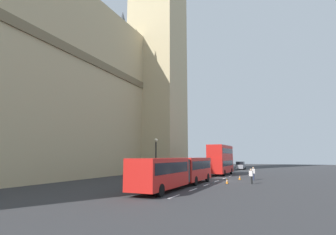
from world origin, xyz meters
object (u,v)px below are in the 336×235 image
object	(u,v)px
pedestrian_near_cones	(251,176)
articulated_bus	(178,169)
pedestrian_by_kerb	(253,173)
double_decker_bus	(221,159)
traffic_cone_west	(227,181)
street_lamp	(156,156)
traffic_cone_middle	(240,178)
sedan_lead	(241,166)

from	to	relation	value
pedestrian_near_cones	articulated_bus	bearing A→B (deg)	133.98
pedestrian_near_cones	pedestrian_by_kerb	bearing A→B (deg)	3.36
articulated_bus	pedestrian_by_kerb	size ratio (longest dim) A/B	9.62
articulated_bus	pedestrian_by_kerb	xyz separation A→B (m)	(11.35, -6.06, -0.83)
pedestrian_by_kerb	double_decker_bus	bearing A→B (deg)	36.55
articulated_bus	pedestrian_near_cones	world-z (taller)	articulated_bus
traffic_cone_west	street_lamp	bearing A→B (deg)	98.69
double_decker_bus	pedestrian_near_cones	xyz separation A→B (m)	(-13.38, -6.37, -1.80)
traffic_cone_middle	street_lamp	size ratio (longest dim) A/B	0.11
articulated_bus	double_decker_bus	distance (m)	19.55
sedan_lead	street_lamp	size ratio (longest dim) A/B	0.83
street_lamp	pedestrian_near_cones	bearing A→B (deg)	-78.54
double_decker_bus	traffic_cone_west	world-z (taller)	double_decker_bus
double_decker_bus	pedestrian_near_cones	world-z (taller)	double_decker_bus
pedestrian_near_cones	pedestrian_by_kerb	world-z (taller)	same
double_decker_bus	pedestrian_near_cones	size ratio (longest dim) A/B	5.45
articulated_bus	pedestrian_near_cones	distance (m)	8.88
street_lamp	pedestrian_by_kerb	distance (m)	13.08
pedestrian_near_cones	pedestrian_by_kerb	xyz separation A→B (m)	(5.21, 0.31, 0.00)
articulated_bus	sedan_lead	xyz separation A→B (m)	(39.72, -0.19, -0.83)
street_lamp	traffic_cone_middle	bearing A→B (deg)	-51.49
street_lamp	pedestrian_near_cones	world-z (taller)	street_lamp
traffic_cone_middle	street_lamp	xyz separation A→B (m)	(-7.04, 8.85, 2.77)
sedan_lead	street_lamp	bearing A→B (deg)	172.52
articulated_bus	sedan_lead	bearing A→B (deg)	-0.28
sedan_lead	traffic_cone_middle	distance (m)	29.05
sedan_lead	pedestrian_near_cones	size ratio (longest dim) A/B	2.60
double_decker_bus	street_lamp	size ratio (longest dim) A/B	1.75
traffic_cone_middle	pedestrian_by_kerb	distance (m)	1.86
double_decker_bus	street_lamp	world-z (taller)	street_lamp
sedan_lead	pedestrian_by_kerb	world-z (taller)	sedan_lead
double_decker_bus	traffic_cone_middle	bearing A→B (deg)	-153.04
traffic_cone_middle	pedestrian_near_cones	size ratio (longest dim) A/B	0.34
sedan_lead	articulated_bus	bearing A→B (deg)	179.72
sedan_lead	street_lamp	distance (m)	36.16
sedan_lead	double_decker_bus	bearing A→B (deg)	179.45
double_decker_bus	articulated_bus	bearing A→B (deg)	-179.99
pedestrian_by_kerb	pedestrian_near_cones	bearing A→B (deg)	-176.64
street_lamp	pedestrian_by_kerb	bearing A→B (deg)	-54.95
street_lamp	pedestrian_near_cones	distance (m)	11.30
traffic_cone_west	traffic_cone_middle	size ratio (longest dim) A/B	1.00
double_decker_bus	street_lamp	distance (m)	16.23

